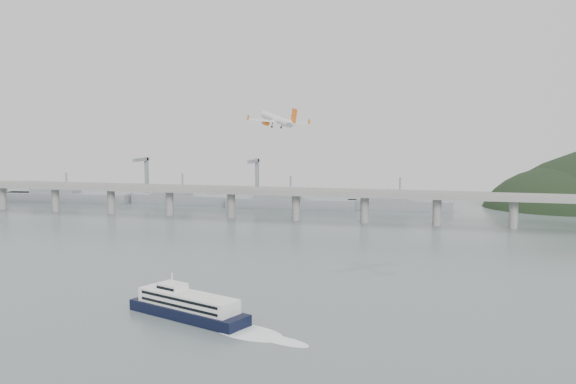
# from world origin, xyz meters

# --- Properties ---
(ground) EXTENTS (900.00, 900.00, 0.00)m
(ground) POSITION_xyz_m (0.00, 0.00, 0.00)
(ground) COLOR slate
(ground) RESTS_ON ground
(bridge) EXTENTS (800.00, 22.00, 23.90)m
(bridge) POSITION_xyz_m (-1.15, 200.00, 17.65)
(bridge) COLOR gray
(bridge) RESTS_ON ground
(distant_fleet) EXTENTS (453.00, 60.90, 40.00)m
(distant_fleet) POSITION_xyz_m (-155.36, 265.08, 6.22)
(distant_fleet) COLOR slate
(distant_fleet) RESTS_ON ground
(ferry) EXTENTS (76.25, 36.34, 15.08)m
(ferry) POSITION_xyz_m (-14.12, -34.58, 4.09)
(ferry) COLOR black
(ferry) RESTS_ON ground
(airliner) EXTENTS (32.18, 33.82, 10.94)m
(airliner) POSITION_xyz_m (-14.09, 88.24, 71.37)
(airliner) COLOR white
(airliner) RESTS_ON ground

